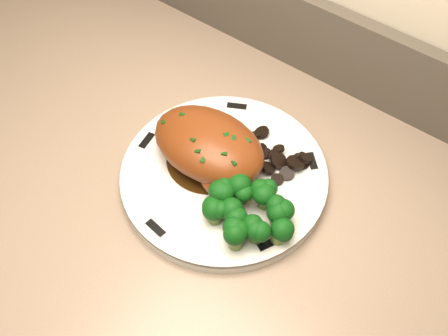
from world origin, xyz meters
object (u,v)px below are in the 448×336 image
Objects in this scene: chicken_breast at (211,149)px; broccoli_florets at (248,212)px; counter at (157,319)px; plate at (224,177)px.

broccoli_florets is (0.09, -0.04, -0.01)m from chicken_breast.
chicken_breast is at bearing 46.54° from counter.
counter is 20.10× the size of broccoli_florets.
plate is 0.04m from chicken_breast.
counter is 0.52m from broccoli_florets.
chicken_breast reaches higher than plate.
plate is at bearing 38.56° from counter.
counter is at bearing -166.16° from broccoli_florets.
counter is 0.52m from chicken_breast.
counter is at bearing -141.44° from plate.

